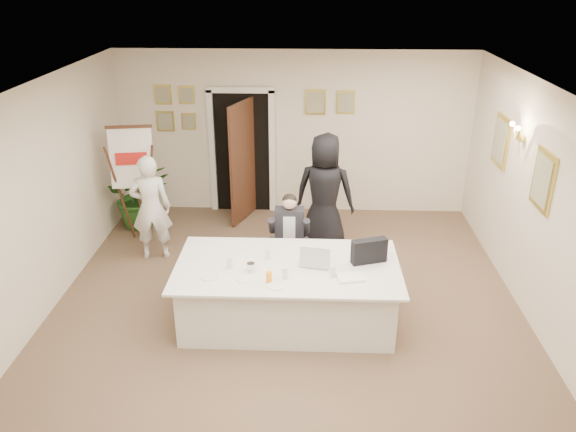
{
  "coord_description": "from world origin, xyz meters",
  "views": [
    {
      "loc": [
        0.26,
        -5.82,
        4.03
      ],
      "look_at": [
        0.01,
        0.6,
        1.15
      ],
      "focal_mm": 35.0,
      "sensor_mm": 36.0,
      "label": 1
    }
  ],
  "objects_px": {
    "conference_table": "(287,293)",
    "standing_man": "(151,208)",
    "seated_man": "(289,237)",
    "paper_stack": "(351,278)",
    "oj_glass": "(269,277)",
    "laptop": "(315,253)",
    "flip_chart": "(136,189)",
    "laptop_bag": "(369,251)",
    "steel_jug": "(251,267)",
    "standing_woman": "(325,193)",
    "potted_palm": "(139,195)"
  },
  "relations": [
    {
      "from": "conference_table",
      "to": "laptop_bag",
      "type": "bearing_deg",
      "value": 6.75
    },
    {
      "from": "seated_man",
      "to": "steel_jug",
      "type": "xyz_separation_m",
      "value": [
        -0.4,
        -1.22,
        0.2
      ]
    },
    {
      "from": "potted_palm",
      "to": "steel_jug",
      "type": "distance_m",
      "value": 3.58
    },
    {
      "from": "standing_woman",
      "to": "laptop_bag",
      "type": "height_order",
      "value": "standing_woman"
    },
    {
      "from": "conference_table",
      "to": "standing_woman",
      "type": "xyz_separation_m",
      "value": [
        0.48,
        1.98,
        0.52
      ]
    },
    {
      "from": "conference_table",
      "to": "standing_man",
      "type": "xyz_separation_m",
      "value": [
        -2.06,
        1.58,
        0.41
      ]
    },
    {
      "from": "laptop",
      "to": "flip_chart",
      "type": "bearing_deg",
      "value": 152.11
    },
    {
      "from": "seated_man",
      "to": "flip_chart",
      "type": "xyz_separation_m",
      "value": [
        -2.43,
        1.14,
        0.22
      ]
    },
    {
      "from": "standing_man",
      "to": "oj_glass",
      "type": "height_order",
      "value": "standing_man"
    },
    {
      "from": "conference_table",
      "to": "standing_woman",
      "type": "bearing_deg",
      "value": 76.44
    },
    {
      "from": "standing_man",
      "to": "laptop_bag",
      "type": "height_order",
      "value": "standing_man"
    },
    {
      "from": "flip_chart",
      "to": "oj_glass",
      "type": "relative_size",
      "value": 14.13
    },
    {
      "from": "flip_chart",
      "to": "paper_stack",
      "type": "bearing_deg",
      "value": -37.9
    },
    {
      "from": "conference_table",
      "to": "seated_man",
      "type": "bearing_deg",
      "value": 90.88
    },
    {
      "from": "conference_table",
      "to": "potted_palm",
      "type": "height_order",
      "value": "potted_palm"
    },
    {
      "from": "oj_glass",
      "to": "laptop_bag",
      "type": "bearing_deg",
      "value": 24.18
    },
    {
      "from": "standing_woman",
      "to": "steel_jug",
      "type": "distance_m",
      "value": 2.33
    },
    {
      "from": "standing_woman",
      "to": "oj_glass",
      "type": "relative_size",
      "value": 14.03
    },
    {
      "from": "conference_table",
      "to": "oj_glass",
      "type": "bearing_deg",
      "value": -115.12
    },
    {
      "from": "seated_man",
      "to": "standing_man",
      "type": "bearing_deg",
      "value": 169.57
    },
    {
      "from": "standing_woman",
      "to": "paper_stack",
      "type": "relative_size",
      "value": 6.02
    },
    {
      "from": "standing_man",
      "to": "standing_woman",
      "type": "height_order",
      "value": "standing_woman"
    },
    {
      "from": "standing_woman",
      "to": "paper_stack",
      "type": "height_order",
      "value": "standing_woman"
    },
    {
      "from": "standing_woman",
      "to": "laptop_bag",
      "type": "bearing_deg",
      "value": 115.09
    },
    {
      "from": "laptop",
      "to": "oj_glass",
      "type": "xyz_separation_m",
      "value": [
        -0.51,
        -0.47,
        -0.07
      ]
    },
    {
      "from": "standing_woman",
      "to": "steel_jug",
      "type": "height_order",
      "value": "standing_woman"
    },
    {
      "from": "standing_woman",
      "to": "steel_jug",
      "type": "bearing_deg",
      "value": 77.75
    },
    {
      "from": "standing_woman",
      "to": "standing_man",
      "type": "bearing_deg",
      "value": 19.33
    },
    {
      "from": "conference_table",
      "to": "paper_stack",
      "type": "bearing_deg",
      "value": -21.54
    },
    {
      "from": "conference_table",
      "to": "seated_man",
      "type": "distance_m",
      "value": 1.07
    },
    {
      "from": "potted_palm",
      "to": "laptop_bag",
      "type": "distance_m",
      "value": 4.39
    },
    {
      "from": "standing_man",
      "to": "potted_palm",
      "type": "bearing_deg",
      "value": -74.83
    },
    {
      "from": "standing_woman",
      "to": "potted_palm",
      "type": "bearing_deg",
      "value": -2.53
    },
    {
      "from": "paper_stack",
      "to": "standing_man",
      "type": "bearing_deg",
      "value": 146.14
    },
    {
      "from": "laptop_bag",
      "to": "steel_jug",
      "type": "distance_m",
      "value": 1.42
    },
    {
      "from": "seated_man",
      "to": "standing_woman",
      "type": "relative_size",
      "value": 0.69
    },
    {
      "from": "potted_palm",
      "to": "laptop",
      "type": "bearing_deg",
      "value": -42.12
    },
    {
      "from": "flip_chart",
      "to": "standing_woman",
      "type": "height_order",
      "value": "flip_chart"
    },
    {
      "from": "seated_man",
      "to": "standing_man",
      "type": "distance_m",
      "value": 2.12
    },
    {
      "from": "standing_woman",
      "to": "oj_glass",
      "type": "xyz_separation_m",
      "value": [
        -0.67,
        -2.39,
        -0.07
      ]
    },
    {
      "from": "standing_woman",
      "to": "potted_palm",
      "type": "distance_m",
      "value": 3.15
    },
    {
      "from": "standing_man",
      "to": "potted_palm",
      "type": "height_order",
      "value": "standing_man"
    },
    {
      "from": "conference_table",
      "to": "paper_stack",
      "type": "xyz_separation_m",
      "value": [
        0.73,
        -0.29,
        0.4
      ]
    },
    {
      "from": "seated_man",
      "to": "potted_palm",
      "type": "height_order",
      "value": "seated_man"
    },
    {
      "from": "flip_chart",
      "to": "laptop_bag",
      "type": "height_order",
      "value": "flip_chart"
    },
    {
      "from": "standing_woman",
      "to": "oj_glass",
      "type": "height_order",
      "value": "standing_woman"
    },
    {
      "from": "laptop_bag",
      "to": "oj_glass",
      "type": "bearing_deg",
      "value": -174.21
    },
    {
      "from": "standing_man",
      "to": "oj_glass",
      "type": "bearing_deg",
      "value": 123.27
    },
    {
      "from": "conference_table",
      "to": "seated_man",
      "type": "relative_size",
      "value": 2.11
    },
    {
      "from": "conference_table",
      "to": "standing_man",
      "type": "relative_size",
      "value": 1.67
    }
  ]
}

